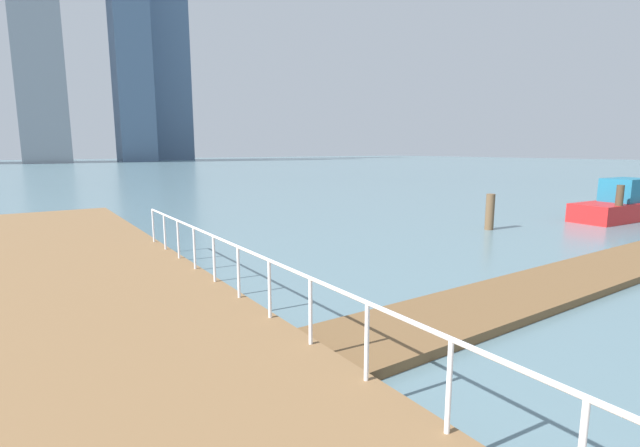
# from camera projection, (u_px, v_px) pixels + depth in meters

# --- Properties ---
(ground_plane) EXTENTS (300.00, 300.00, 0.00)m
(ground_plane) POSITION_uv_depth(u_px,v_px,m) (242.00, 242.00, 16.62)
(ground_plane) COLOR slate
(floating_dock) EXTENTS (14.87, 2.00, 0.18)m
(floating_dock) POSITION_uv_depth(u_px,v_px,m) (553.00, 285.00, 11.03)
(floating_dock) COLOR brown
(floating_dock) RESTS_ON ground_plane
(boardwalk_railing) EXTENTS (0.06, 24.06, 1.08)m
(boardwalk_railing) POSITION_uv_depth(u_px,v_px,m) (450.00, 361.00, 4.67)
(boardwalk_railing) COLOR white
(boardwalk_railing) RESTS_ON boardwalk
(dock_piling_3) EXTENTS (0.36, 0.36, 1.51)m
(dock_piling_3) POSITION_uv_depth(u_px,v_px,m) (490.00, 212.00, 18.97)
(dock_piling_3) COLOR brown
(dock_piling_3) RESTS_ON ground_plane
(dock_piling_4) EXTENTS (0.31, 0.31, 1.78)m
(dock_piling_4) POSITION_uv_depth(u_px,v_px,m) (619.00, 205.00, 20.19)
(dock_piling_4) COLOR #473826
(dock_piling_4) RESTS_ON ground_plane
(moored_boat_1) EXTENTS (5.48, 2.22, 1.96)m
(moored_boat_1) POSITION_uv_depth(u_px,v_px,m) (620.00, 205.00, 21.66)
(moored_boat_1) COLOR red
(moored_boat_1) RESTS_ON ground_plane
(skyline_tower_3) EXTENTS (10.62, 12.17, 58.10)m
(skyline_tower_3) POSITION_uv_depth(u_px,v_px,m) (36.00, 34.00, 102.74)
(skyline_tower_3) COLOR #8C939E
(skyline_tower_3) RESTS_ON ground_plane
(skyline_tower_4) EXTENTS (8.79, 7.51, 54.72)m
(skyline_tower_4) POSITION_uv_depth(u_px,v_px,m) (131.00, 52.00, 113.83)
(skyline_tower_4) COLOR slate
(skyline_tower_4) RESTS_ON ground_plane
(skyline_tower_5) EXTENTS (12.00, 10.02, 69.26)m
(skyline_tower_5) POSITION_uv_depth(u_px,v_px,m) (166.00, 39.00, 130.99)
(skyline_tower_5) COLOR slate
(skyline_tower_5) RESTS_ON ground_plane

